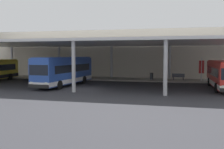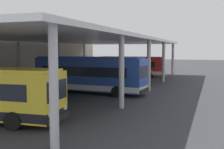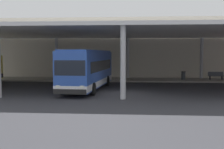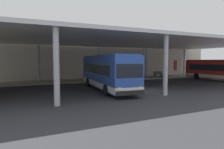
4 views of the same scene
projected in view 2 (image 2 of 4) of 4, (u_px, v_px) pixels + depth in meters
name	position (u px, v px, depth m)	size (l,w,h in m)	color
ground_plane	(125.00, 90.00, 30.16)	(200.00, 200.00, 0.00)	#333338
platform_kerb	(32.00, 84.00, 34.08)	(42.00, 4.50, 0.18)	gray
station_building_facade	(9.00, 52.00, 34.83)	(48.00, 1.60, 8.01)	beige
canopy_shelter	(78.00, 40.00, 31.54)	(40.00, 17.00, 5.55)	silver
bus_second_bay	(89.00, 74.00, 27.76)	(3.39, 11.49, 3.57)	#284CA8
bus_middle_bay	(131.00, 66.00, 45.80)	(2.76, 10.54, 3.17)	red
bench_waiting	(73.00, 73.00, 43.98)	(1.80, 0.45, 0.92)	#4C515B
trash_bin	(62.00, 75.00, 40.22)	(0.52, 0.52, 0.98)	#33383D
banner_sign	(86.00, 64.00, 46.51)	(0.70, 0.12, 3.20)	#B2B2B7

